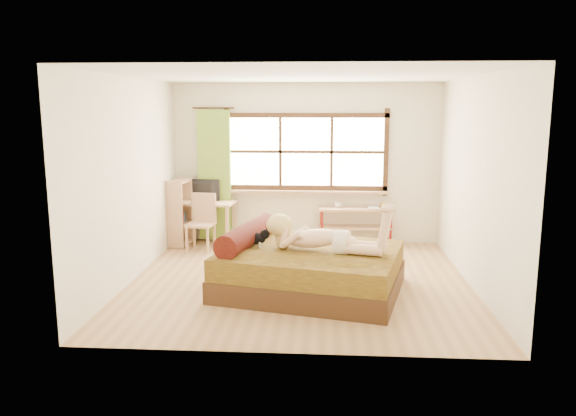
# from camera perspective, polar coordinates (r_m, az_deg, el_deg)

# --- Properties ---
(floor) EXTENTS (4.50, 4.50, 0.00)m
(floor) POSITION_cam_1_polar(r_m,az_deg,el_deg) (7.62, 1.16, -7.39)
(floor) COLOR #9E754C
(floor) RESTS_ON ground
(ceiling) EXTENTS (4.50, 4.50, 0.00)m
(ceiling) POSITION_cam_1_polar(r_m,az_deg,el_deg) (7.26, 1.24, 13.34)
(ceiling) COLOR white
(ceiling) RESTS_ON wall_back
(wall_back) EXTENTS (4.50, 0.00, 4.50)m
(wall_back) POSITION_cam_1_polar(r_m,az_deg,el_deg) (9.55, 1.83, 4.54)
(wall_back) COLOR silver
(wall_back) RESTS_ON floor
(wall_front) EXTENTS (4.50, 0.00, 4.50)m
(wall_front) POSITION_cam_1_polar(r_m,az_deg,el_deg) (5.10, 0.03, -0.68)
(wall_front) COLOR silver
(wall_front) RESTS_ON floor
(wall_left) EXTENTS (0.00, 4.50, 4.50)m
(wall_left) POSITION_cam_1_polar(r_m,az_deg,el_deg) (7.75, -15.67, 2.77)
(wall_left) COLOR silver
(wall_left) RESTS_ON floor
(wall_right) EXTENTS (0.00, 4.50, 4.50)m
(wall_right) POSITION_cam_1_polar(r_m,az_deg,el_deg) (7.56, 18.52, 2.43)
(wall_right) COLOR silver
(wall_right) RESTS_ON floor
(window) EXTENTS (2.80, 0.16, 1.46)m
(window) POSITION_cam_1_polar(r_m,az_deg,el_deg) (9.51, 1.83, 5.47)
(window) COLOR #FFEDBF
(window) RESTS_ON wall_back
(curtain) EXTENTS (0.55, 0.10, 2.20)m
(curtain) POSITION_cam_1_polar(r_m,az_deg,el_deg) (9.64, -7.47, 3.31)
(curtain) COLOR olive
(curtain) RESTS_ON wall_back
(bed) EXTENTS (2.52, 2.20, 0.83)m
(bed) POSITION_cam_1_polar(r_m,az_deg,el_deg) (7.15, 1.90, -6.14)
(bed) COLOR black
(bed) RESTS_ON floor
(woman) EXTENTS (1.58, 0.78, 0.65)m
(woman) POSITION_cam_1_polar(r_m,az_deg,el_deg) (6.94, 3.58, -1.76)
(woman) COLOR beige
(woman) RESTS_ON bed
(kitten) EXTENTS (0.35, 0.20, 0.26)m
(kitten) POSITION_cam_1_polar(r_m,az_deg,el_deg) (7.18, -3.40, -2.93)
(kitten) COLOR black
(kitten) RESTS_ON bed
(desk) EXTENTS (1.22, 0.67, 0.73)m
(desk) POSITION_cam_1_polar(r_m,az_deg,el_deg) (9.59, -8.91, 0.11)
(desk) COLOR tan
(desk) RESTS_ON floor
(monitor) EXTENTS (0.64, 0.16, 0.36)m
(monitor) POSITION_cam_1_polar(r_m,az_deg,el_deg) (9.59, -8.90, 1.80)
(monitor) COLOR black
(monitor) RESTS_ON desk
(chair) EXTENTS (0.46, 0.46, 0.91)m
(chair) POSITION_cam_1_polar(r_m,az_deg,el_deg) (9.23, -8.72, -1.07)
(chair) COLOR tan
(chair) RESTS_ON floor
(pipe_shelf) EXTENTS (1.27, 0.38, 0.71)m
(pipe_shelf) POSITION_cam_1_polar(r_m,az_deg,el_deg) (9.52, 6.98, -0.97)
(pipe_shelf) COLOR tan
(pipe_shelf) RESTS_ON floor
(cup) EXTENTS (0.12, 0.12, 0.09)m
(cup) POSITION_cam_1_polar(r_m,az_deg,el_deg) (9.47, 5.11, 0.30)
(cup) COLOR gray
(cup) RESTS_ON pipe_shelf
(book) EXTENTS (0.19, 0.25, 0.02)m
(book) POSITION_cam_1_polar(r_m,az_deg,el_deg) (9.50, 8.13, 0.06)
(book) COLOR gray
(book) RESTS_ON pipe_shelf
(bookshelf) EXTENTS (0.33, 0.51, 1.11)m
(bookshelf) POSITION_cam_1_polar(r_m,az_deg,el_deg) (9.52, -10.92, -0.44)
(bookshelf) COLOR tan
(bookshelf) RESTS_ON floor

